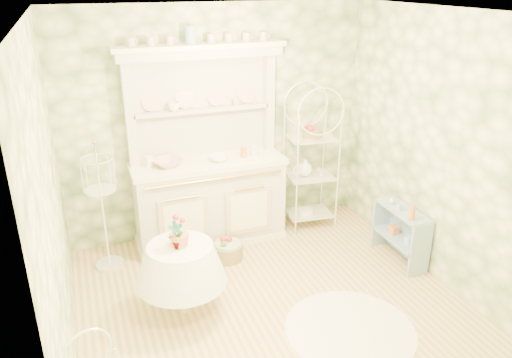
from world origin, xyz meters
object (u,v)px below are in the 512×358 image
object	(u,v)px
bakers_rack	(311,153)
round_table	(182,281)
floor_basket	(228,250)
kitchen_dresser	(208,149)
birdcage_stand	(103,209)
side_shelf	(400,236)

from	to	relation	value
bakers_rack	round_table	xyz separation A→B (m)	(-1.91, -1.22, -0.62)
bakers_rack	floor_basket	size ratio (longest dim) A/B	5.63
round_table	floor_basket	world-z (taller)	round_table
kitchen_dresser	round_table	xyz separation A→B (m)	(-0.62, -1.26, -0.81)
round_table	birdcage_stand	xyz separation A→B (m)	(-0.58, 1.08, 0.35)
kitchen_dresser	birdcage_stand	xyz separation A→B (m)	(-1.21, -0.19, -0.46)
kitchen_dresser	side_shelf	xyz separation A→B (m)	(1.84, -1.17, -0.86)
side_shelf	birdcage_stand	bearing A→B (deg)	154.76
bakers_rack	floor_basket	world-z (taller)	bakers_rack
kitchen_dresser	birdcage_stand	size ratio (longest dim) A/B	1.66
birdcage_stand	floor_basket	world-z (taller)	birdcage_stand
kitchen_dresser	round_table	size ratio (longest dim) A/B	3.39
bakers_rack	round_table	world-z (taller)	bakers_rack
side_shelf	kitchen_dresser	bearing A→B (deg)	140.26
side_shelf	birdcage_stand	distance (m)	3.23
side_shelf	birdcage_stand	size ratio (longest dim) A/B	0.49
round_table	floor_basket	xyz separation A→B (m)	(0.68, 0.76, -0.23)
side_shelf	round_table	distance (m)	2.47
bakers_rack	birdcage_stand	distance (m)	2.51
side_shelf	round_table	size ratio (longest dim) A/B	1.00
side_shelf	bakers_rack	bearing A→B (deg)	109.02
round_table	side_shelf	bearing A→B (deg)	2.16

